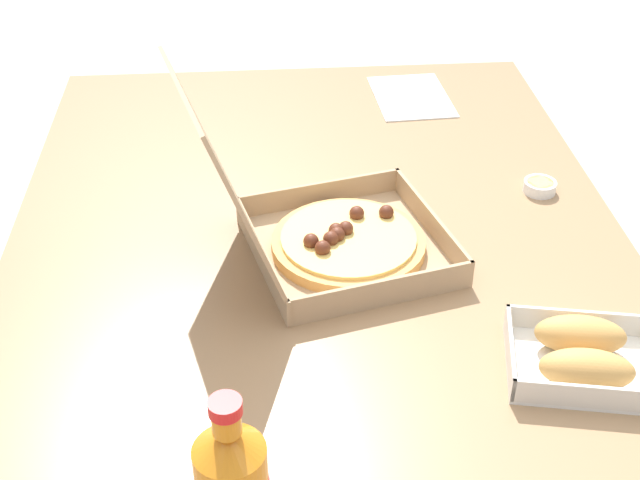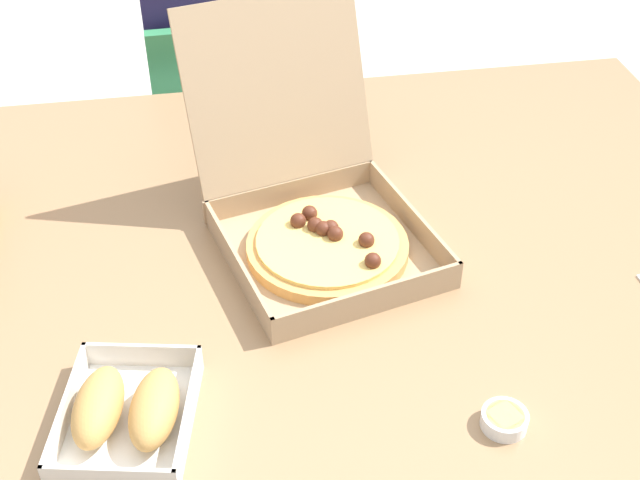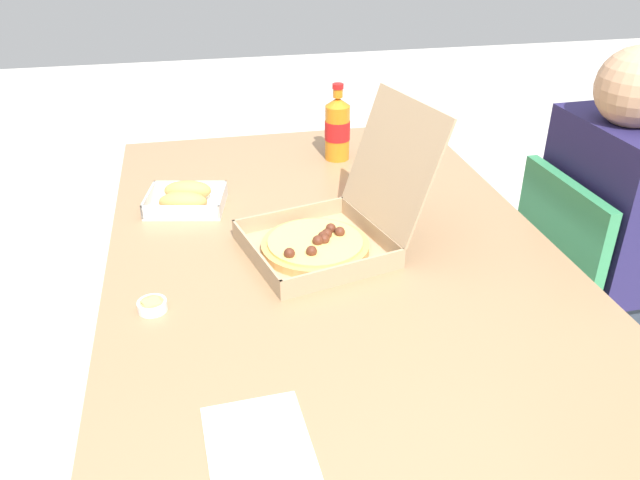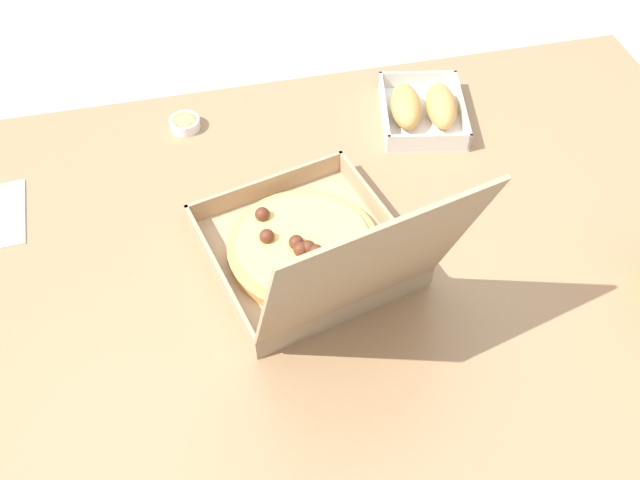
% 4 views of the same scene
% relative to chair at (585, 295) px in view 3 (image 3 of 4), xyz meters
% --- Properties ---
extents(ground_plane, '(10.00, 10.00, 0.00)m').
position_rel_chair_xyz_m(ground_plane, '(0.04, -0.73, -0.48)').
color(ground_plane, beige).
extents(dining_table, '(1.48, 0.99, 0.75)m').
position_rel_chair_xyz_m(dining_table, '(0.04, -0.73, 0.21)').
color(dining_table, '#997551').
rests_on(dining_table, ground_plane).
extents(chair, '(0.41, 0.41, 0.83)m').
position_rel_chair_xyz_m(chair, '(0.00, 0.00, 0.00)').
color(chair, '#338451').
rests_on(chair, ground_plane).
extents(diner_person, '(0.37, 0.41, 1.15)m').
position_rel_chair_xyz_m(diner_person, '(-0.00, 0.06, 0.21)').
color(diner_person, '#333847').
rests_on(diner_person, ground_plane).
extents(pizza_box_open, '(0.37, 0.44, 0.32)m').
position_rel_chair_xyz_m(pizza_box_open, '(0.07, -0.74, 0.32)').
color(pizza_box_open, tan).
rests_on(pizza_box_open, dining_table).
extents(bread_side_box, '(0.18, 0.22, 0.06)m').
position_rel_chair_xyz_m(bread_side_box, '(-0.21, -1.05, 0.30)').
color(bread_side_box, white).
rests_on(bread_side_box, dining_table).
extents(cola_bottle, '(0.07, 0.07, 0.22)m').
position_rel_chair_xyz_m(cola_bottle, '(-0.45, -0.60, 0.37)').
color(cola_bottle, orange).
rests_on(cola_bottle, dining_table).
extents(paper_menu, '(0.22, 0.16, 0.00)m').
position_rel_chair_xyz_m(paper_menu, '(0.62, -0.96, 0.28)').
color(paper_menu, white).
rests_on(paper_menu, dining_table).
extents(dipping_sauce_cup, '(0.06, 0.06, 0.02)m').
position_rel_chair_xyz_m(dipping_sauce_cup, '(0.23, -1.12, 0.29)').
color(dipping_sauce_cup, white).
rests_on(dipping_sauce_cup, dining_table).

